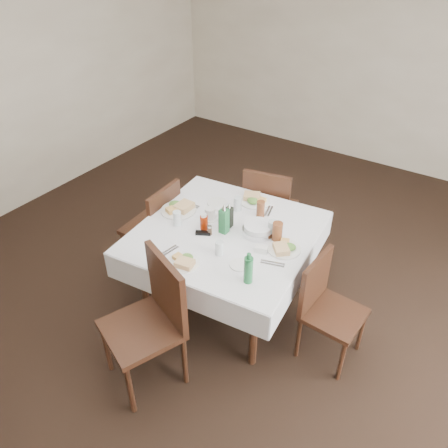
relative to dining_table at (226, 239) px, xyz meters
name	(u,v)px	position (x,y,z in m)	size (l,w,h in m)	color
ground_plane	(231,314)	(0.13, -0.11, -0.68)	(7.00, 7.00, 0.00)	black
room_shell	(234,125)	(0.13, -0.11, 1.03)	(6.04, 7.04, 2.80)	#BDAD96
dining_table	(226,239)	(0.00, 0.00, 0.00)	(1.47, 1.47, 0.76)	black
chair_north	(268,206)	(-0.06, 0.82, -0.15)	(0.52, 0.52, 0.94)	black
chair_south	(153,315)	(-0.02, -0.87, -0.11)	(0.62, 0.62, 1.01)	black
chair_east	(325,302)	(0.88, -0.02, -0.20)	(0.43, 0.43, 0.85)	black
chair_west	(157,223)	(-0.77, 0.03, -0.16)	(0.45, 0.45, 0.91)	black
meal_north	(254,199)	(-0.03, 0.50, 0.10)	(0.27, 0.27, 0.06)	white
meal_south	(184,261)	(-0.03, -0.50, 0.10)	(0.24, 0.24, 0.05)	white
meal_east	(284,248)	(0.49, 0.04, 0.10)	(0.25, 0.25, 0.05)	white
meal_west	(179,208)	(-0.49, 0.03, 0.10)	(0.30, 0.30, 0.06)	white
side_plate_a	(217,203)	(-0.29, 0.30, 0.09)	(0.17, 0.17, 0.01)	white
side_plate_b	(240,265)	(0.31, -0.29, 0.08)	(0.15, 0.15, 0.01)	white
water_n	(238,204)	(-0.09, 0.31, 0.14)	(0.07, 0.07, 0.12)	silver
water_s	(219,248)	(0.12, -0.27, 0.14)	(0.06, 0.06, 0.11)	silver
water_e	(272,228)	(0.33, 0.15, 0.15)	(0.07, 0.07, 0.13)	silver
water_w	(177,218)	(-0.37, -0.14, 0.14)	(0.06, 0.06, 0.12)	silver
iced_tea_a	(261,209)	(0.12, 0.33, 0.15)	(0.07, 0.07, 0.14)	brown
iced_tea_b	(277,232)	(0.39, 0.11, 0.16)	(0.08, 0.08, 0.16)	brown
bread_basket	(258,229)	(0.23, 0.11, 0.12)	(0.25, 0.25, 0.08)	silver
oil_cruet_dark	(229,216)	(-0.02, 0.07, 0.17)	(0.05, 0.05, 0.22)	black
oil_cruet_green	(224,220)	(0.00, -0.02, 0.19)	(0.06, 0.06, 0.26)	#216E39
ketchup_bottle	(204,222)	(-0.16, -0.07, 0.14)	(0.06, 0.06, 0.14)	#942105
salt_shaker	(220,226)	(-0.04, -0.01, 0.12)	(0.04, 0.04, 0.08)	white
pepper_shaker	(210,230)	(-0.08, -0.11, 0.12)	(0.04, 0.04, 0.08)	#3F2C1F
coffee_mug	(210,214)	(-0.20, 0.07, 0.12)	(0.14, 0.14, 0.10)	white
sunglasses	(203,233)	(-0.12, -0.13, 0.09)	(0.12, 0.09, 0.03)	black
green_bottle	(248,269)	(0.45, -0.40, 0.18)	(0.06, 0.06, 0.24)	#216E39
sugar_caddy	(261,249)	(0.36, -0.07, 0.11)	(0.11, 0.08, 0.05)	white
cutlery_n	(269,211)	(0.15, 0.43, 0.08)	(0.08, 0.17, 0.01)	silver
cutlery_s	(169,251)	(-0.21, -0.45, 0.08)	(0.07, 0.17, 0.01)	silver
cutlery_e	(273,264)	(0.50, -0.15, 0.08)	(0.18, 0.09, 0.01)	silver
cutlery_w	(190,205)	(-0.46, 0.15, 0.08)	(0.17, 0.05, 0.01)	silver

